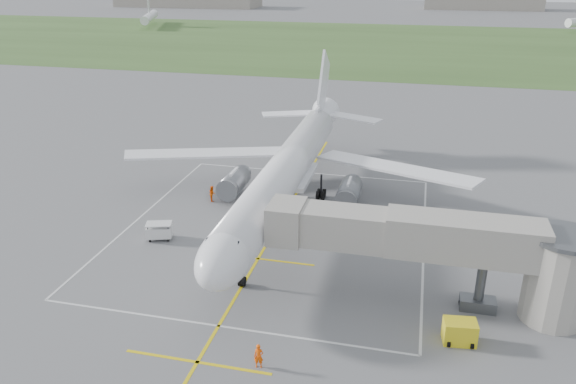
% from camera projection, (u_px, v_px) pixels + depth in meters
% --- Properties ---
extents(ground, '(700.00, 700.00, 0.00)m').
position_uv_depth(ground, '(285.00, 212.00, 57.79)').
color(ground, '#5B5B5D').
rests_on(ground, ground).
extents(grass_strip, '(700.00, 120.00, 0.02)m').
position_uv_depth(grass_strip, '(384.00, 44.00, 174.65)').
color(grass_strip, '#365525').
rests_on(grass_strip, ground).
extents(apron_markings, '(28.20, 60.00, 0.01)m').
position_uv_depth(apron_markings, '(271.00, 237.00, 52.55)').
color(apron_markings, yellow).
rests_on(apron_markings, ground).
extents(airliner, '(38.93, 46.75, 13.52)m').
position_uv_depth(airliner, '(287.00, 170.00, 56.79)').
color(airliner, white).
rests_on(airliner, ground).
extents(jet_bridge, '(23.40, 5.00, 7.20)m').
position_uv_depth(jet_bridge, '(452.00, 249.00, 40.46)').
color(jet_bridge, gray).
rests_on(jet_bridge, ground).
extents(gpu_unit, '(2.33, 1.77, 1.63)m').
position_uv_depth(gpu_unit, '(460.00, 332.00, 37.84)').
color(gpu_unit, yellow).
rests_on(gpu_unit, ground).
extents(baggage_cart, '(2.62, 2.01, 1.61)m').
position_uv_depth(baggage_cart, '(159.00, 231.00, 51.95)').
color(baggage_cart, silver).
rests_on(baggage_cart, ground).
extents(ramp_worker_nose, '(0.66, 0.48, 1.67)m').
position_uv_depth(ramp_worker_nose, '(259.00, 356.00, 35.48)').
color(ramp_worker_nose, '#FB5207').
rests_on(ramp_worker_nose, ground).
extents(ramp_worker_wing, '(0.98, 1.05, 1.71)m').
position_uv_depth(ramp_worker_wing, '(212.00, 193.00, 60.28)').
color(ramp_worker_wing, '#FF5C08').
rests_on(ramp_worker_wing, ground).
extents(distant_aircraft, '(189.69, 48.71, 8.85)m').
position_uv_depth(distant_aircraft, '(367.00, 19.00, 213.40)').
color(distant_aircraft, white).
rests_on(distant_aircraft, ground).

